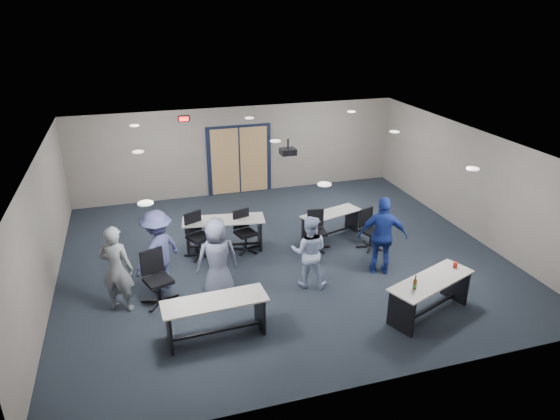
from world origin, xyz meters
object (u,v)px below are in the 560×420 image
object	(u,v)px
table_back_left	(224,229)
chair_back_b	(246,232)
chair_back_c	(317,231)
person_plaid	(217,259)
chair_back_a	(199,236)
person_back	(158,251)
person_navy	(383,236)
table_front_right	(430,290)
person_gray	(117,269)
table_back_right	(331,220)
table_front_left	(215,312)
chair_back_d	(371,230)
person_lightblue	(309,252)
chair_loose_left	(158,279)

from	to	relation	value
table_back_left	chair_back_b	size ratio (longest dim) A/B	2.01
chair_back_c	person_plaid	distance (m)	3.04
chair_back_a	person_back	bearing A→B (deg)	-154.43
person_plaid	person_navy	bearing A→B (deg)	176.11
chair_back_c	person_plaid	xyz separation A→B (m)	(-2.66, -1.41, 0.38)
table_front_right	person_gray	world-z (taller)	person_gray
person_gray	table_back_right	bearing A→B (deg)	-134.23
table_front_right	person_gray	distance (m)	5.96
table_front_left	table_back_right	distance (m)	4.82
table_front_left	person_gray	world-z (taller)	person_gray
table_back_right	person_plaid	size ratio (longest dim) A/B	0.98
chair_back_b	chair_back_d	world-z (taller)	chair_back_b
table_front_right	table_back_left	world-z (taller)	table_front_right
chair_back_c	person_plaid	size ratio (longest dim) A/B	0.56
table_front_left	chair_back_d	xyz separation A→B (m)	(4.21, 2.36, -0.02)
person_gray	person_plaid	xyz separation A→B (m)	(1.90, -0.12, -0.03)
chair_back_c	person_navy	distance (m)	1.80
chair_back_a	person_plaid	distance (m)	1.89
person_navy	table_back_left	bearing A→B (deg)	-12.56
person_lightblue	table_back_left	bearing A→B (deg)	-35.06
chair_back_b	table_front_left	bearing A→B (deg)	-128.43
table_front_right	person_plaid	world-z (taller)	person_plaid
chair_back_a	chair_back_d	distance (m)	4.11
table_back_right	table_front_left	bearing A→B (deg)	-153.91
person_navy	table_front_left	bearing A→B (deg)	39.36
table_front_left	person_lightblue	size ratio (longest dim) A/B	1.19
table_back_left	chair_back_b	xyz separation A→B (m)	(0.48, -0.23, -0.04)
table_front_right	person_back	distance (m)	5.42
table_back_right	person_lightblue	world-z (taller)	person_lightblue
table_back_left	person_plaid	distance (m)	2.15
table_front_right	chair_back_b	world-z (taller)	table_front_right
person_lightblue	person_back	size ratio (longest dim) A/B	0.89
chair_back_d	person_lightblue	bearing A→B (deg)	-168.67
chair_loose_left	person_lightblue	size ratio (longest dim) A/B	0.70
table_front_left	chair_back_c	distance (m)	3.99
person_gray	person_back	distance (m)	0.96
table_front_left	chair_loose_left	xyz separation A→B (m)	(-0.88, 1.40, 0.04)
person_navy	table_back_right	bearing A→B (deg)	-58.23
person_lightblue	person_navy	world-z (taller)	person_navy
table_back_right	chair_back_c	size ratio (longest dim) A/B	1.76
chair_back_a	person_plaid	size ratio (longest dim) A/B	0.62
table_back_left	person_plaid	xyz separation A→B (m)	(-0.52, -2.06, 0.33)
table_front_left	chair_back_c	size ratio (longest dim) A/B	1.96
person_navy	chair_back_d	bearing A→B (deg)	-83.87
table_back_left	chair_loose_left	distance (m)	2.58
chair_back_a	chair_loose_left	distance (m)	2.04
table_front_right	table_back_right	size ratio (longest dim) A/B	1.17
table_front_right	table_back_right	world-z (taller)	table_front_right
table_back_left	person_lightblue	xyz separation A→B (m)	(1.39, -2.16, 0.25)
table_front_left	chair_back_d	distance (m)	4.83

